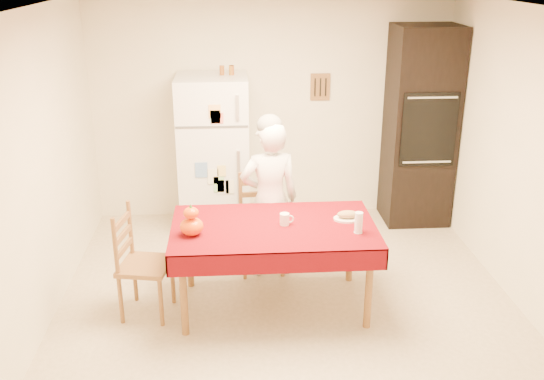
{
  "coord_description": "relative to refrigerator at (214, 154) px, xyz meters",
  "views": [
    {
      "loc": [
        -0.46,
        -4.45,
        2.83
      ],
      "look_at": [
        -0.13,
        0.2,
        1.06
      ],
      "focal_mm": 40.0,
      "sensor_mm": 36.0,
      "label": 1
    }
  ],
  "objects": [
    {
      "name": "floor",
      "position": [
        0.65,
        -1.88,
        -0.85
      ],
      "size": [
        4.5,
        4.5,
        0.0
      ],
      "primitive_type": "plane",
      "color": "tan",
      "rests_on": "ground"
    },
    {
      "name": "bread_plate",
      "position": [
        1.16,
        -1.66,
        -0.08
      ],
      "size": [
        0.24,
        0.24,
        0.02
      ],
      "primitive_type": "cylinder",
      "color": "white",
      "rests_on": "dining_table"
    },
    {
      "name": "spice_jar_mid",
      "position": [
        0.21,
        0.05,
        0.9
      ],
      "size": [
        0.05,
        0.05,
        0.1
      ],
      "primitive_type": "cylinder",
      "color": "#935E1A",
      "rests_on": "refrigerator"
    },
    {
      "name": "spice_jar_right",
      "position": [
        0.21,
        0.05,
        0.9
      ],
      "size": [
        0.05,
        0.05,
        0.1
      ],
      "primitive_type": "cylinder",
      "color": "brown",
      "rests_on": "refrigerator"
    },
    {
      "name": "oven_cabinet",
      "position": [
        2.28,
        0.05,
        0.25
      ],
      "size": [
        0.7,
        0.62,
        2.2
      ],
      "color": "black",
      "rests_on": "floor"
    },
    {
      "name": "wine_glass",
      "position": [
        1.2,
        -1.92,
        -0.0
      ],
      "size": [
        0.07,
        0.07,
        0.18
      ],
      "primitive_type": "cylinder",
      "color": "white",
      "rests_on": "dining_table"
    },
    {
      "name": "coffee_mug",
      "position": [
        0.62,
        -1.73,
        -0.04
      ],
      "size": [
        0.08,
        0.08,
        0.1
      ],
      "primitive_type": "cylinder",
      "color": "white",
      "rests_on": "dining_table"
    },
    {
      "name": "pumpkin_lower",
      "position": [
        -0.14,
        -1.87,
        -0.02
      ],
      "size": [
        0.19,
        0.19,
        0.14
      ],
      "primitive_type": "ellipsoid",
      "color": "#CC4404",
      "rests_on": "dining_table"
    },
    {
      "name": "chair_far",
      "position": [
        0.46,
        -1.0,
        -0.34
      ],
      "size": [
        0.45,
        0.43,
        0.95
      ],
      "rotation": [
        0.0,
        0.0,
        0.07
      ],
      "color": "brown",
      "rests_on": "floor"
    },
    {
      "name": "pumpkin_upper",
      "position": [
        -0.14,
        -1.87,
        0.1
      ],
      "size": [
        0.12,
        0.12,
        0.09
      ],
      "primitive_type": "ellipsoid",
      "color": "#EB3C05",
      "rests_on": "pumpkin_lower"
    },
    {
      "name": "refrigerator",
      "position": [
        0.0,
        0.0,
        0.0
      ],
      "size": [
        0.75,
        0.74,
        1.7
      ],
      "color": "white",
      "rests_on": "floor"
    },
    {
      "name": "spice_jar_left",
      "position": [
        0.11,
        0.05,
        0.9
      ],
      "size": [
        0.05,
        0.05,
        0.1
      ],
      "primitive_type": "cylinder",
      "color": "brown",
      "rests_on": "refrigerator"
    },
    {
      "name": "room_shell",
      "position": [
        0.65,
        -1.88,
        0.77
      ],
      "size": [
        4.02,
        4.52,
        2.51
      ],
      "color": "white",
      "rests_on": "ground"
    },
    {
      "name": "chair_left",
      "position": [
        -0.61,
        -1.77,
        -0.34
      ],
      "size": [
        0.47,
        0.49,
        0.95
      ],
      "rotation": [
        0.0,
        0.0,
        1.39
      ],
      "color": "brown",
      "rests_on": "floor"
    },
    {
      "name": "dining_table",
      "position": [
        0.53,
        -1.74,
        -0.16
      ],
      "size": [
        1.7,
        1.0,
        0.76
      ],
      "color": "brown",
      "rests_on": "floor"
    },
    {
      "name": "bread_loaf",
      "position": [
        1.16,
        -1.66,
        -0.04
      ],
      "size": [
        0.18,
        0.1,
        0.06
      ],
      "primitive_type": "ellipsoid",
      "color": "#99794B",
      "rests_on": "bread_plate"
    },
    {
      "name": "seated_woman",
      "position": [
        0.53,
        -1.14,
        -0.1
      ],
      "size": [
        0.59,
        0.43,
        1.5
      ],
      "primitive_type": "imported",
      "rotation": [
        0.0,
        0.0,
        3.27
      ],
      "color": "white",
      "rests_on": "floor"
    }
  ]
}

